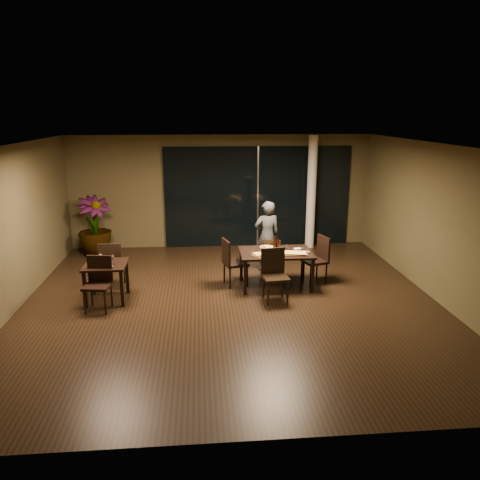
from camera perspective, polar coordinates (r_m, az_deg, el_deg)
name	(u,v)px	position (r m, az deg, el deg)	size (l,w,h in m)	color
ground	(231,302)	(9.18, -1.10, -7.53)	(8.00, 8.00, 0.00)	black
wall_back	(220,191)	(12.67, -2.40, 5.95)	(8.00, 0.10, 3.00)	#453E24
wall_front	(257,320)	(4.89, 2.11, -9.77)	(8.00, 0.10, 3.00)	#453E24
wall_left	(5,232)	(9.36, -26.71, 0.91)	(0.10, 8.00, 3.00)	#453E24
wall_right	(439,223)	(9.84, 23.11, 1.96)	(0.10, 8.00, 3.00)	#453E24
ceiling	(230,144)	(8.48, -1.21, 11.62)	(8.00, 8.00, 0.04)	white
window_panel	(258,197)	(12.69, 2.16, 5.28)	(5.00, 0.06, 2.70)	black
column	(311,192)	(12.62, 8.70, 5.75)	(0.24, 0.24, 3.00)	silver
main_table	(276,255)	(9.81, 4.40, -1.86)	(1.50, 1.00, 0.75)	black
side_table	(106,270)	(9.41, -16.03, -3.53)	(0.80, 0.80, 0.75)	black
chair_main_far	(272,255)	(10.44, 3.87, -1.88)	(0.48, 0.48, 0.86)	black
chair_main_near	(274,272)	(9.11, 4.20, -3.90)	(0.52, 0.52, 1.02)	black
chair_main_left	(232,260)	(9.84, -1.03, -2.44)	(0.57, 0.57, 1.01)	black
chair_main_right	(318,257)	(10.18, 9.50, -2.03)	(0.59, 0.59, 1.01)	black
chair_side_far	(112,263)	(10.03, -15.38, -2.68)	(0.48, 0.48, 1.00)	black
chair_side_near	(99,280)	(9.08, -16.86, -4.70)	(0.52, 0.52, 1.00)	black
diner	(267,236)	(10.75, 3.31, 0.49)	(0.55, 0.37, 1.63)	#2B2E30
potted_plant	(95,226)	(12.46, -17.31, 1.62)	(0.83, 0.83, 1.52)	#194B1A
pizza_board_left	(266,254)	(9.58, 3.14, -1.75)	(0.58, 0.29, 0.01)	#472917
pizza_board_right	(293,254)	(9.66, 6.44, -1.67)	(0.62, 0.31, 0.01)	#442915
oblong_pizza_left	(266,254)	(9.57, 3.14, -1.66)	(0.48, 0.22, 0.02)	maroon
oblong_pizza_right	(293,253)	(9.66, 6.44, -1.58)	(0.53, 0.24, 0.02)	#691309
round_pizza	(267,247)	(10.06, 3.31, -0.90)	(0.30, 0.30, 0.01)	#B03213
bottle_a	(275,244)	(9.81, 4.23, -0.51)	(0.06, 0.06, 0.29)	black
bottle_b	(278,245)	(9.81, 4.71, -0.60)	(0.06, 0.06, 0.27)	black
bottle_c	(276,243)	(9.86, 4.39, -0.35)	(0.07, 0.07, 0.32)	black
tumbler_left	(263,249)	(9.79, 2.85, -1.12)	(0.08, 0.08, 0.10)	white
tumbler_right	(287,247)	(9.94, 5.72, -0.91)	(0.08, 0.08, 0.10)	white
napkin_near	(305,252)	(9.80, 7.89, -1.47)	(0.18, 0.10, 0.01)	white
napkin_far	(298,249)	(10.03, 7.10, -1.05)	(0.18, 0.10, 0.01)	white
wine_glass_a	(100,258)	(9.46, -16.65, -2.14)	(0.07, 0.07, 0.17)	white
wine_glass_b	(113,260)	(9.28, -15.28, -2.36)	(0.07, 0.07, 0.17)	white
side_napkin	(107,266)	(9.18, -15.88, -3.10)	(0.18, 0.11, 0.01)	white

